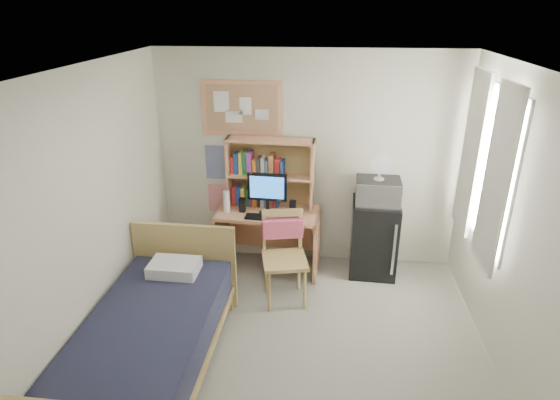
# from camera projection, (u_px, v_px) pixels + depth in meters

# --- Properties ---
(floor) EXTENTS (3.60, 4.20, 0.02)m
(floor) POSITION_uv_depth(u_px,v_px,m) (294.00, 373.00, 4.18)
(floor) COLOR gray
(floor) RESTS_ON ground
(ceiling) EXTENTS (3.60, 4.20, 0.02)m
(ceiling) POSITION_uv_depth(u_px,v_px,m) (299.00, 74.00, 3.17)
(ceiling) COLOR white
(ceiling) RESTS_ON wall_back
(wall_back) EXTENTS (3.60, 0.04, 2.60)m
(wall_back) POSITION_uv_depth(u_px,v_px,m) (308.00, 161.00, 5.60)
(wall_back) COLOR silver
(wall_back) RESTS_ON floor
(wall_left) EXTENTS (0.04, 4.20, 2.60)m
(wall_left) POSITION_uv_depth(u_px,v_px,m) (78.00, 233.00, 3.84)
(wall_left) COLOR silver
(wall_left) RESTS_ON floor
(wall_right) EXTENTS (0.04, 4.20, 2.60)m
(wall_right) POSITION_uv_depth(u_px,v_px,m) (535.00, 255.00, 3.51)
(wall_right) COLOR silver
(wall_right) RESTS_ON floor
(window_unit) EXTENTS (0.10, 1.40, 1.70)m
(window_unit) POSITION_uv_depth(u_px,v_px,m) (486.00, 166.00, 4.50)
(window_unit) COLOR white
(window_unit) RESTS_ON wall_right
(curtain_left) EXTENTS (0.04, 0.55, 1.70)m
(curtain_left) POSITION_uv_depth(u_px,v_px,m) (496.00, 180.00, 4.14)
(curtain_left) COLOR silver
(curtain_left) RESTS_ON wall_right
(curtain_right) EXTENTS (0.04, 0.55, 1.70)m
(curtain_right) POSITION_uv_depth(u_px,v_px,m) (471.00, 153.00, 4.87)
(curtain_right) COLOR silver
(curtain_right) RESTS_ON wall_right
(bulletin_board) EXTENTS (0.94, 0.03, 0.64)m
(bulletin_board) POSITION_uv_depth(u_px,v_px,m) (242.00, 108.00, 5.42)
(bulletin_board) COLOR tan
(bulletin_board) RESTS_ON wall_back
(poster_wave) EXTENTS (0.30, 0.01, 0.42)m
(poster_wave) POSITION_uv_depth(u_px,v_px,m) (218.00, 162.00, 5.71)
(poster_wave) COLOR navy
(poster_wave) RESTS_ON wall_back
(poster_japan) EXTENTS (0.28, 0.01, 0.36)m
(poster_japan) POSITION_uv_depth(u_px,v_px,m) (220.00, 198.00, 5.89)
(poster_japan) COLOR red
(poster_japan) RESTS_ON wall_back
(desk) EXTENTS (1.26, 0.69, 0.76)m
(desk) POSITION_uv_depth(u_px,v_px,m) (269.00, 240.00, 5.70)
(desk) COLOR tan
(desk) RESTS_ON floor
(desk_chair) EXTENTS (0.61, 0.61, 1.02)m
(desk_chair) POSITION_uv_depth(u_px,v_px,m) (285.00, 259.00, 5.01)
(desk_chair) COLOR tan
(desk_chair) RESTS_ON floor
(mini_fridge) EXTENTS (0.56, 0.56, 0.92)m
(mini_fridge) POSITION_uv_depth(u_px,v_px,m) (374.00, 238.00, 5.59)
(mini_fridge) COLOR black
(mini_fridge) RESTS_ON floor
(bed) EXTENTS (1.09, 2.13, 0.58)m
(bed) POSITION_uv_depth(u_px,v_px,m) (150.00, 347.00, 4.06)
(bed) COLOR black
(bed) RESTS_ON floor
(hutch) EXTENTS (1.05, 0.33, 0.84)m
(hutch) POSITION_uv_depth(u_px,v_px,m) (270.00, 174.00, 5.52)
(hutch) COLOR tan
(hutch) RESTS_ON desk
(monitor) EXTENTS (0.46, 0.07, 0.49)m
(monitor) POSITION_uv_depth(u_px,v_px,m) (267.00, 194.00, 5.40)
(monitor) COLOR black
(monitor) RESTS_ON desk
(keyboard) EXTENTS (0.47, 0.18, 0.02)m
(keyboard) POSITION_uv_depth(u_px,v_px,m) (265.00, 217.00, 5.37)
(keyboard) COLOR black
(keyboard) RESTS_ON desk
(speaker_left) EXTENTS (0.07, 0.07, 0.17)m
(speaker_left) POSITION_uv_depth(u_px,v_px,m) (242.00, 205.00, 5.51)
(speaker_left) COLOR black
(speaker_left) RESTS_ON desk
(speaker_right) EXTENTS (0.08, 0.08, 0.18)m
(speaker_right) POSITION_uv_depth(u_px,v_px,m) (293.00, 208.00, 5.42)
(speaker_right) COLOR black
(speaker_right) RESTS_ON desk
(water_bottle) EXTENTS (0.08, 0.08, 0.26)m
(water_bottle) POSITION_uv_depth(u_px,v_px,m) (227.00, 202.00, 5.48)
(water_bottle) COLOR white
(water_bottle) RESTS_ON desk
(hoodie) EXTENTS (0.46, 0.23, 0.21)m
(hoodie) POSITION_uv_depth(u_px,v_px,m) (282.00, 228.00, 5.08)
(hoodie) COLOR #D2506B
(hoodie) RESTS_ON desk_chair
(microwave) EXTENTS (0.51, 0.40, 0.29)m
(microwave) POSITION_uv_depth(u_px,v_px,m) (378.00, 191.00, 5.33)
(microwave) COLOR #B6B7BB
(microwave) RESTS_ON mini_fridge
(desk_fan) EXTENTS (0.24, 0.24, 0.29)m
(desk_fan) POSITION_uv_depth(u_px,v_px,m) (380.00, 167.00, 5.22)
(desk_fan) COLOR white
(desk_fan) RESTS_ON microwave
(pillow) EXTENTS (0.49, 0.34, 0.11)m
(pillow) POSITION_uv_depth(u_px,v_px,m) (174.00, 267.00, 4.61)
(pillow) COLOR white
(pillow) RESTS_ON bed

